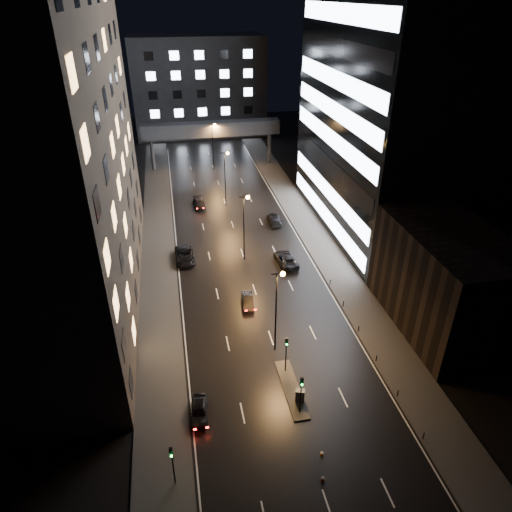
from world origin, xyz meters
The scene contains 26 objects.
ground centered at (0.00, 40.00, 0.00)m, with size 160.00×160.00×0.00m, color black.
sidewalk_left centered at (-12.50, 35.00, 0.07)m, with size 5.00×110.00×0.15m, color #383533.
sidewalk_right centered at (12.50, 35.00, 0.07)m, with size 5.00×110.00×0.15m, color #383533.
building_left centered at (-22.50, 24.00, 20.00)m, with size 15.00×48.00×40.00m, color #2D2319.
building_right_low centered at (20.00, 9.00, 6.00)m, with size 10.00×18.00×12.00m, color black.
building_right_glass centered at (25.00, 36.00, 22.50)m, with size 20.00×36.00×45.00m, color black.
building_far centered at (0.00, 98.00, 12.50)m, with size 34.00×14.00×25.00m, color #333335.
skybridge centered at (0.00, 70.00, 8.34)m, with size 30.00×3.00×10.00m.
median_island centered at (0.30, 2.00, 0.07)m, with size 1.60×8.00×0.15m, color #383533.
traffic_signal_near centered at (0.30, 4.49, 3.09)m, with size 0.28×0.34×4.40m.
traffic_signal_far centered at (0.30, -1.01, 3.09)m, with size 0.28×0.34×4.40m.
traffic_signal_corner centered at (-11.50, -6.01, 2.94)m, with size 0.28×0.34×4.40m.
bollard_row centered at (10.20, 6.50, 0.45)m, with size 0.12×25.12×0.90m.
streetlight_near centered at (0.16, 8.00, 6.50)m, with size 1.45×0.50×10.15m.
streetlight_mid_a centered at (0.16, 28.00, 6.50)m, with size 1.45×0.50×10.15m.
streetlight_mid_b centered at (0.16, 48.00, 6.50)m, with size 1.45×0.50×10.15m.
streetlight_far centered at (0.16, 68.00, 6.50)m, with size 1.45×0.50×10.15m.
car_away_a centered at (-9.00, 0.50, 0.67)m, with size 1.57×3.91×1.33m, color black.
car_away_b centered at (-1.50, 16.78, 0.64)m, with size 1.35×3.86×1.27m, color black.
car_away_c centered at (-8.61, 29.40, 0.81)m, with size 2.69×5.84×1.62m, color black.
car_away_d centered at (-4.92, 48.14, 0.70)m, with size 1.98×4.86×1.41m, color black.
car_toward_a centered at (5.73, 25.66, 0.78)m, with size 2.58×5.60×1.56m, color black.
car_toward_b centered at (7.12, 39.11, 0.74)m, with size 2.08×5.12×1.49m, color black.
utility_cabinet centered at (0.70, 0.38, 0.79)m, with size 0.87×0.55×1.28m, color #4C4C4F.
cone_a centered at (0.29, -8.00, 0.25)m, with size 0.33×0.33×0.49m, color #F94B0D.
cone_b centered at (0.93, -5.75, 0.25)m, with size 0.33×0.33×0.49m, color orange.
Camera 1 is at (-9.43, -29.38, 34.49)m, focal length 32.00 mm.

